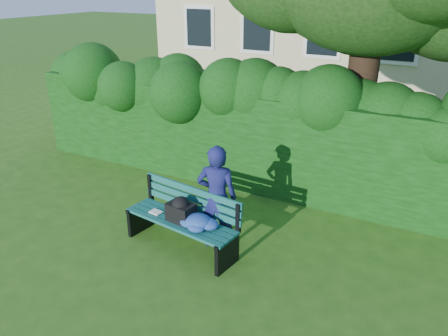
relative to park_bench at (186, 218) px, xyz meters
The scene contains 4 objects.
ground 0.63m from the park_bench, 73.43° to the left, with size 80.00×80.00×0.00m, color #2B5816.
hedge 2.59m from the park_bench, 87.63° to the left, with size 10.00×1.00×1.80m.
park_bench is the anchor object (origin of this frame).
man_reading 0.53m from the park_bench, 39.56° to the left, with size 0.58×0.38×1.58m, color #171951.
Camera 1 is at (2.92, -4.93, 3.64)m, focal length 35.00 mm.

